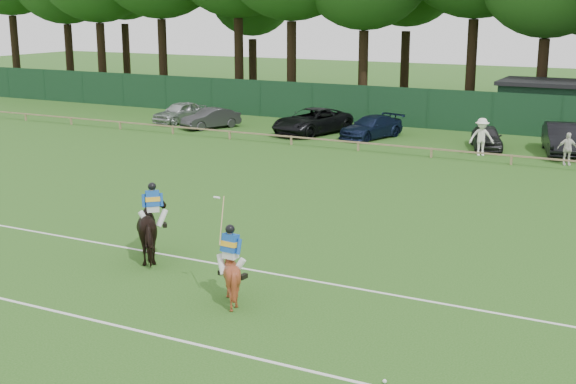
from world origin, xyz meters
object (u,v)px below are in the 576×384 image
Objects in this scene: sedan_grey at (211,118)px; spectator_mid at (567,149)px; horse_dark at (154,229)px; spectator_left at (482,137)px; sedan_navy at (371,127)px; horse_chestnut at (231,274)px; estate_black at (562,139)px; utility_shed at (570,106)px; hatch_grey at (487,137)px; polo_ball at (385,381)px; sedan_silver at (180,112)px; suv_black at (312,121)px.

sedan_grey is 2.38× the size of spectator_mid.
spectator_left is (4.91, 21.16, 0.02)m from horse_dark.
horse_dark is 1.40× the size of spectator_mid.
sedan_navy is (-2.04, 23.50, -0.30)m from horse_dark.
horse_chestnut is 0.31× the size of estate_black.
utility_shed is (20.16, 9.10, 0.91)m from sedan_grey.
sedan_navy is at bearing 158.57° from hatch_grey.
polo_ball is at bearing -103.52° from estate_black.
horse_chestnut is 23.06m from spectator_left.
sedan_navy is 6.76m from hatch_grey.
sedan_grey is 1.96× the size of spectator_left.
polo_ball is at bearing -88.00° from utility_shed.
utility_shed is at bearing -91.60° from horse_chestnut.
spectator_mid reaches higher than hatch_grey.
polo_ball is (-0.13, -24.96, -0.75)m from spectator_mid.
estate_black is 53.30× the size of polo_ball.
horse_dark is at bearing -67.08° from sedan_navy.
sedan_grey is 17.30m from spectator_left.
estate_black is at bearing 82.51° from spectator_mid.
hatch_grey is at bearing 27.69° from sedan_grey.
estate_black is at bearing 10.19° from sedan_silver.
spectator_left is 10.70m from utility_shed.
sedan_silver is 2.09× the size of spectator_left.
sedan_navy is 0.53× the size of utility_shed.
sedan_grey is at bearing 128.74° from polo_ball.
spectator_left reaches higher than polo_ball.
utility_shed is at bearing 45.74° from suv_black.
horse_dark reaches higher than sedan_navy.
sedan_silver is 0.91× the size of sedan_navy.
spectator_mid is (5.32, 22.50, 0.05)m from horse_chestnut.
spectator_left is at bearing -0.63° from sedan_navy.
estate_black reaches higher than polo_ball.
spectator_mid is at bearing 3.39° from sedan_silver.
estate_black is 27.89m from polo_ball.
sedan_silver reaches higher than hatch_grey.
horse_dark is at bearing -46.88° from sedan_silver.
sedan_navy is (13.35, 0.12, -0.04)m from sedan_silver.
suv_black is at bearing 160.40° from hatch_grey.
horse_dark is 10.08m from polo_ball.
sedan_silver is (-15.38, 23.37, -0.26)m from horse_dark.
sedan_grey reaches higher than hatch_grey.
utility_shed reaches higher than sedan_silver.
sedan_silver is 3.21m from sedan_grey.
horse_chestnut is 31.75m from sedan_silver.
estate_black reaches higher than sedan_navy.
sedan_navy is at bearing -71.74° from horse_chestnut.
estate_black is (4.68, 25.42, 0.05)m from horse_chestnut.
sedan_grey is at bearing 155.69° from spectator_mid.
estate_black reaches higher than sedan_grey.
horse_chestnut is 25.85m from estate_black.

